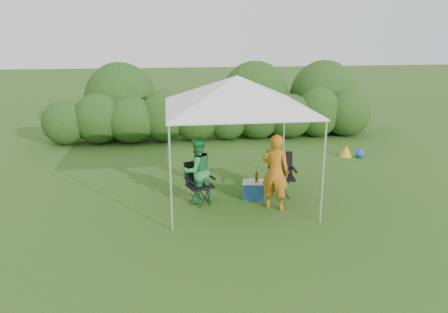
{
  "coord_description": "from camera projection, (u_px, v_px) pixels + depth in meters",
  "views": [
    {
      "loc": [
        -1.51,
        -8.85,
        3.82
      ],
      "look_at": [
        -0.3,
        0.4,
        1.05
      ],
      "focal_mm": 35.0,
      "sensor_mm": 36.0,
      "label": 1
    }
  ],
  "objects": [
    {
      "name": "chair_right",
      "position": [
        281.0,
        171.0,
        10.27
      ],
      "size": [
        0.65,
        0.6,
        1.0
      ],
      "rotation": [
        0.0,
        0.0,
        -0.07
      ],
      "color": "black",
      "rests_on": "ground"
    },
    {
      "name": "woman",
      "position": [
        197.0,
        170.0,
        9.71
      ],
      "size": [
        0.91,
        0.83,
        1.52
      ],
      "primitive_type": "imported",
      "rotation": [
        0.0,
        0.0,
        3.56
      ],
      "color": "#2E8D4B",
      "rests_on": "ground"
    },
    {
      "name": "bottle",
      "position": [
        257.0,
        176.0,
        9.98
      ],
      "size": [
        0.07,
        0.07,
        0.26
      ],
      "primitive_type": "cylinder",
      "color": "#592D0C",
      "rests_on": "cooler"
    },
    {
      "name": "cooler",
      "position": [
        253.0,
        190.0,
        10.1
      ],
      "size": [
        0.56,
        0.45,
        0.42
      ],
      "rotation": [
        0.0,
        0.0,
        -0.2
      ],
      "color": "navy",
      "rests_on": "ground"
    },
    {
      "name": "man",
      "position": [
        275.0,
        172.0,
        9.36
      ],
      "size": [
        0.73,
        0.65,
        1.67
      ],
      "primitive_type": "imported",
      "rotation": [
        0.0,
        0.0,
        2.62
      ],
      "color": "orange",
      "rests_on": "ground"
    },
    {
      "name": "chair_left",
      "position": [
        198.0,
        180.0,
        9.79
      ],
      "size": [
        0.7,
        0.68,
        0.94
      ],
      "rotation": [
        0.0,
        0.0,
        0.38
      ],
      "color": "black",
      "rests_on": "ground"
    },
    {
      "name": "lawn_toy",
      "position": [
        350.0,
        152.0,
        13.37
      ],
      "size": [
        0.67,
        0.56,
        0.34
      ],
      "color": "gold",
      "rests_on": "ground"
    },
    {
      "name": "hedge",
      "position": [
        216.0,
        117.0,
        15.17
      ],
      "size": [
        11.48,
        1.53,
        1.8
      ],
      "color": "#294F19",
      "rests_on": "ground"
    },
    {
      "name": "ground",
      "position": [
        240.0,
        206.0,
        9.69
      ],
      "size": [
        70.0,
        70.0,
        0.0
      ],
      "primitive_type": "plane",
      "color": "#355E1E"
    },
    {
      "name": "canopy",
      "position": [
        237.0,
        92.0,
        9.46
      ],
      "size": [
        3.1,
        3.1,
        2.83
      ],
      "color": "silver",
      "rests_on": "ground"
    }
  ]
}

